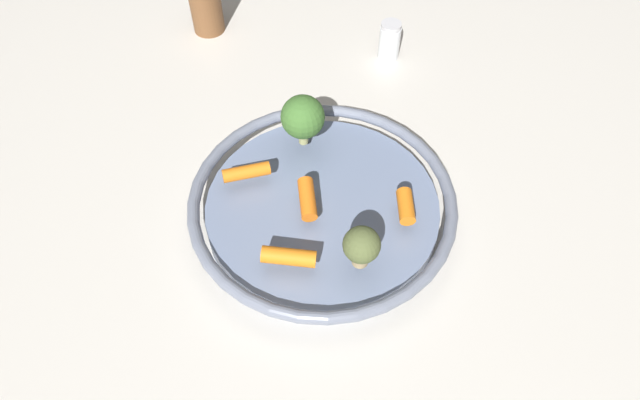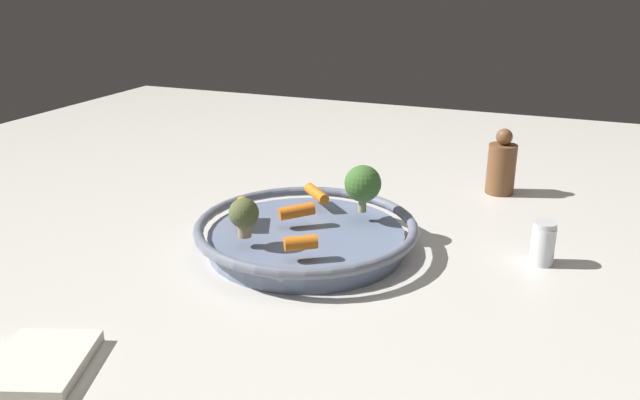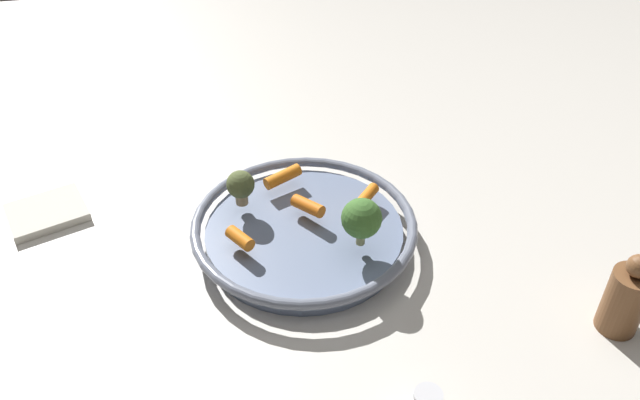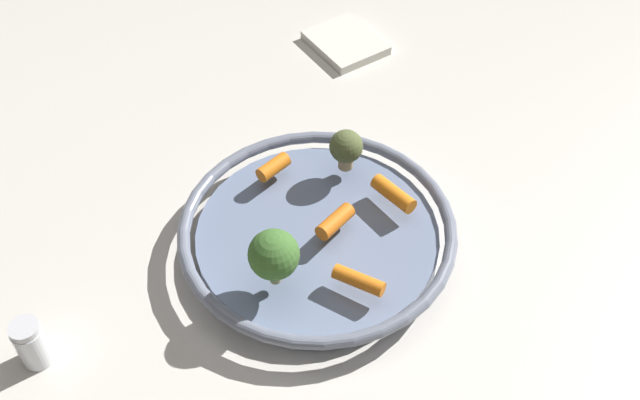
% 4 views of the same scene
% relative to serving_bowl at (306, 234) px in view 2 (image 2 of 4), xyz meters
% --- Properties ---
extents(ground_plane, '(2.17, 2.17, 0.00)m').
position_rel_serving_bowl_xyz_m(ground_plane, '(0.00, 0.00, -0.02)').
color(ground_plane, beige).
extents(serving_bowl, '(0.33, 0.33, 0.04)m').
position_rel_serving_bowl_xyz_m(serving_bowl, '(0.00, 0.00, 0.00)').
color(serving_bowl, slate).
rests_on(serving_bowl, ground_plane).
extents(baby_carrot_left, '(0.06, 0.04, 0.02)m').
position_rel_serving_bowl_xyz_m(baby_carrot_left, '(-0.02, 0.10, 0.03)').
color(baby_carrot_left, orange).
rests_on(baby_carrot_left, serving_bowl).
extents(baby_carrot_back, '(0.05, 0.06, 0.02)m').
position_rel_serving_bowl_xyz_m(baby_carrot_back, '(0.10, 0.02, 0.03)').
color(baby_carrot_back, orange).
rests_on(baby_carrot_back, serving_bowl).
extents(baby_carrot_near_rim, '(0.05, 0.05, 0.02)m').
position_rel_serving_bowl_xyz_m(baby_carrot_near_rim, '(0.01, 0.02, 0.03)').
color(baby_carrot_near_rim, orange).
rests_on(baby_carrot_near_rim, serving_bowl).
extents(baby_carrot_center, '(0.04, 0.05, 0.02)m').
position_rel_serving_bowl_xyz_m(baby_carrot_center, '(-0.10, -0.03, 0.03)').
color(baby_carrot_center, orange).
rests_on(baby_carrot_center, serving_bowl).
extents(broccoli_floret_small, '(0.04, 0.04, 0.06)m').
position_rel_serving_bowl_xyz_m(broccoli_floret_small, '(-0.08, 0.06, 0.05)').
color(broccoli_floret_small, tan).
rests_on(broccoli_floret_small, serving_bowl).
extents(broccoli_floret_mid, '(0.06, 0.06, 0.07)m').
position_rel_serving_bowl_xyz_m(broccoli_floret_mid, '(0.07, -0.06, 0.07)').
color(broccoli_floret_mid, tan).
rests_on(broccoli_floret_mid, serving_bowl).
extents(salt_shaker, '(0.03, 0.03, 0.06)m').
position_rel_serving_bowl_xyz_m(salt_shaker, '(0.08, -0.33, 0.01)').
color(salt_shaker, silver).
rests_on(salt_shaker, ground_plane).
extents(pepper_mill, '(0.05, 0.05, 0.12)m').
position_rel_serving_bowl_xyz_m(pepper_mill, '(0.37, -0.23, 0.03)').
color(pepper_mill, brown).
rests_on(pepper_mill, ground_plane).
extents(dish_towel, '(0.14, 0.13, 0.01)m').
position_rel_serving_bowl_xyz_m(dish_towel, '(-0.39, 0.14, -0.02)').
color(dish_towel, silver).
rests_on(dish_towel, ground_plane).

